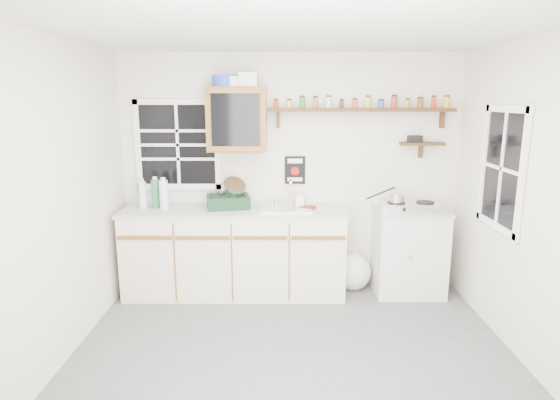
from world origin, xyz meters
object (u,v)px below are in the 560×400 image
at_px(main_cabinet, 235,251).
at_px(upper_cabinet, 237,119).
at_px(spice_shelf, 362,109).
at_px(dish_rack, 230,198).
at_px(right_cabinet, 408,251).
at_px(hotplate, 411,206).

bearing_deg(main_cabinet, upper_cabinet, 76.32).
bearing_deg(upper_cabinet, spice_shelf, 3.08).
bearing_deg(upper_cabinet, dish_rack, -132.66).
height_order(main_cabinet, spice_shelf, spice_shelf).
distance_m(main_cabinet, right_cabinet, 1.84).
distance_m(upper_cabinet, hotplate, 2.00).
xyz_separation_m(main_cabinet, right_cabinet, (1.83, 0.03, -0.01)).
height_order(dish_rack, hotplate, dish_rack).
bearing_deg(right_cabinet, dish_rack, 179.15).
height_order(right_cabinet, dish_rack, dish_rack).
xyz_separation_m(main_cabinet, dish_rack, (-0.05, 0.05, 0.56)).
height_order(spice_shelf, dish_rack, spice_shelf).
relative_size(right_cabinet, upper_cabinet, 1.40).
bearing_deg(spice_shelf, main_cabinet, -170.84).
relative_size(right_cabinet, spice_shelf, 0.48).
xyz_separation_m(right_cabinet, hotplate, (-0.01, -0.02, 0.49)).
height_order(right_cabinet, hotplate, hotplate).
bearing_deg(hotplate, right_cabinet, 66.43).
bearing_deg(dish_rack, upper_cabinet, 36.36).
distance_m(spice_shelf, hotplate, 1.12).
distance_m(main_cabinet, dish_rack, 0.57).
relative_size(right_cabinet, dish_rack, 1.87).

